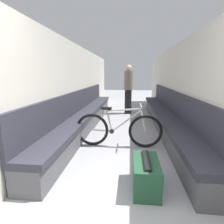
{
  "coord_description": "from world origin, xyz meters",
  "views": [
    {
      "loc": [
        0.13,
        -1.02,
        1.41
      ],
      "look_at": [
        -0.38,
        3.9,
        0.34
      ],
      "focal_mm": 28.0,
      "sensor_mm": 36.0,
      "label": 1
    }
  ],
  "objects_px": {
    "bench_seat_row_left": "(86,115)",
    "bicycle": "(118,130)",
    "bench_seat_row_right": "(166,117)",
    "luggage_bag": "(146,175)",
    "passenger_standing": "(128,89)",
    "grab_pole_near": "(127,84)"
  },
  "relations": [
    {
      "from": "grab_pole_near",
      "to": "luggage_bag",
      "type": "distance_m",
      "value": 5.12
    },
    {
      "from": "bench_seat_row_left",
      "to": "bicycle",
      "type": "distance_m",
      "value": 1.63
    },
    {
      "from": "bench_seat_row_right",
      "to": "luggage_bag",
      "type": "xyz_separation_m",
      "value": [
        -0.73,
        -2.58,
        -0.12
      ]
    },
    {
      "from": "bench_seat_row_left",
      "to": "bench_seat_row_right",
      "type": "distance_m",
      "value": 2.15
    },
    {
      "from": "bench_seat_row_right",
      "to": "passenger_standing",
      "type": "distance_m",
      "value": 2.1
    },
    {
      "from": "bench_seat_row_left",
      "to": "bench_seat_row_right",
      "type": "height_order",
      "value": "same"
    },
    {
      "from": "luggage_bag",
      "to": "bicycle",
      "type": "bearing_deg",
      "value": 108.67
    },
    {
      "from": "bench_seat_row_right",
      "to": "passenger_standing",
      "type": "height_order",
      "value": "passenger_standing"
    },
    {
      "from": "bicycle",
      "to": "luggage_bag",
      "type": "relative_size",
      "value": 2.88
    },
    {
      "from": "bench_seat_row_left",
      "to": "passenger_standing",
      "type": "height_order",
      "value": "passenger_standing"
    },
    {
      "from": "bench_seat_row_right",
      "to": "luggage_bag",
      "type": "relative_size",
      "value": 9.94
    },
    {
      "from": "bicycle",
      "to": "passenger_standing",
      "type": "distance_m",
      "value": 3.09
    },
    {
      "from": "bench_seat_row_right",
      "to": "grab_pole_near",
      "type": "xyz_separation_m",
      "value": [
        -1.1,
        2.45,
        0.74
      ]
    },
    {
      "from": "bench_seat_row_left",
      "to": "bench_seat_row_right",
      "type": "relative_size",
      "value": 1.0
    },
    {
      "from": "grab_pole_near",
      "to": "luggage_bag",
      "type": "height_order",
      "value": "grab_pole_near"
    },
    {
      "from": "bicycle",
      "to": "passenger_standing",
      "type": "relative_size",
      "value": 0.98
    },
    {
      "from": "bench_seat_row_right",
      "to": "passenger_standing",
      "type": "bearing_deg",
      "value": 120.24
    },
    {
      "from": "bench_seat_row_left",
      "to": "grab_pole_near",
      "type": "height_order",
      "value": "grab_pole_near"
    },
    {
      "from": "bench_seat_row_right",
      "to": "luggage_bag",
      "type": "bearing_deg",
      "value": -105.81
    },
    {
      "from": "bench_seat_row_right",
      "to": "passenger_standing",
      "type": "xyz_separation_m",
      "value": [
        -1.02,
        1.74,
        0.59
      ]
    },
    {
      "from": "bench_seat_row_left",
      "to": "grab_pole_near",
      "type": "xyz_separation_m",
      "value": [
        1.06,
        2.45,
        0.74
      ]
    },
    {
      "from": "passenger_standing",
      "to": "luggage_bag",
      "type": "xyz_separation_m",
      "value": [
        0.29,
        -4.32,
        -0.71
      ]
    }
  ]
}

